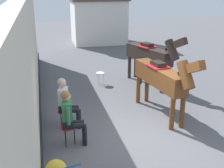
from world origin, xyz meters
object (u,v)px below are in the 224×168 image
Objects in this scene: seated_visitor_far at (66,100)px; spare_stool_white at (100,74)px; saddled_horse_far at (151,55)px; saddled_horse_near at (162,78)px; seated_visitor_near at (70,115)px.

seated_visitor_far is 3.02× the size of spare_stool_white.
saddled_horse_far is at bearing -16.36° from spare_stool_white.
seated_visitor_far is 2.72m from saddled_horse_near.
spare_stool_white is (-1.14, 3.07, -0.76)m from saddled_horse_near.
seated_visitor_near is 2.88m from saddled_horse_near.
saddled_horse_far reaches higher than seated_visitor_near.
saddled_horse_near is at bearing -104.47° from saddled_horse_far.
saddled_horse_far is 2.02m from spare_stool_white.
spare_stool_white is (-1.79, 0.53, -0.76)m from saddled_horse_far.
saddled_horse_far is at bearing 75.53° from saddled_horse_near.
seated_visitor_far is at bearing 90.78° from seated_visitor_near.
saddled_horse_near is 1.04× the size of saddled_horse_far.
saddled_horse_near reaches higher than spare_stool_white.
saddled_horse_near is at bearing -69.68° from spare_stool_white.
seated_visitor_near reaches higher than spare_stool_white.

